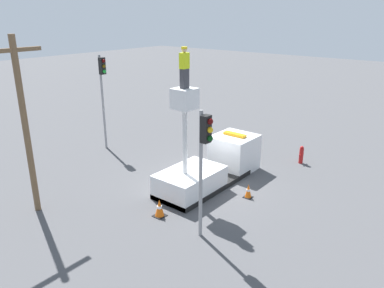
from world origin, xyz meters
name	(u,v)px	position (x,y,z in m)	size (l,w,h in m)	color
ground_plane	(204,186)	(0.00, 0.00, 0.00)	(120.00, 120.00, 0.00)	#4C4C4F
bucket_truck	(212,166)	(0.69, 0.00, 0.87)	(6.55, 2.19, 5.19)	black
worker	(184,68)	(-1.46, 0.00, 6.06)	(0.40, 0.26, 1.75)	#38383D
traffic_light_pole	(204,151)	(-3.62, -2.73, 3.58)	(0.34, 0.57, 5.06)	gray
traffic_light_across	(103,84)	(0.50, 8.20, 4.16)	(0.34, 0.57, 5.90)	gray
fire_hydrant	(301,155)	(5.95, -2.53, 0.51)	(0.48, 0.24, 1.05)	red
traffic_cone_rear	(159,208)	(-3.57, -0.34, 0.38)	(0.50, 0.50, 0.80)	black
traffic_cone_curbside	(248,191)	(0.32, -2.39, 0.33)	(0.39, 0.39, 0.69)	black
utility_pole	(25,121)	(-6.57, 4.26, 4.07)	(2.20, 0.26, 7.51)	brown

